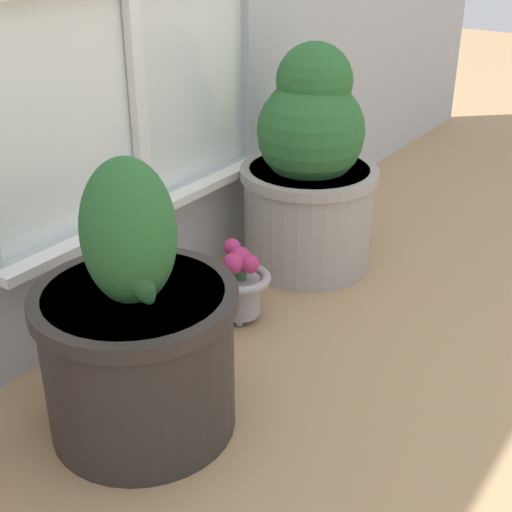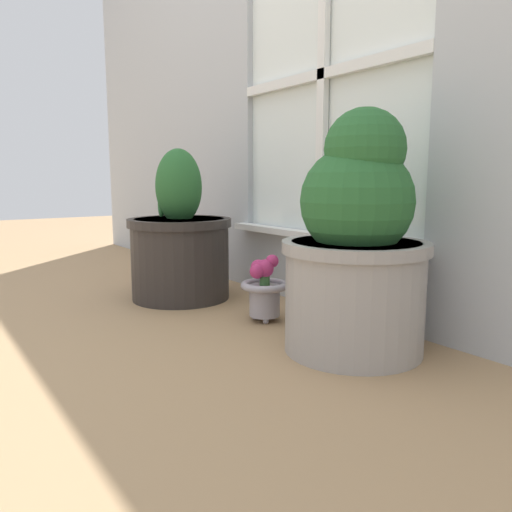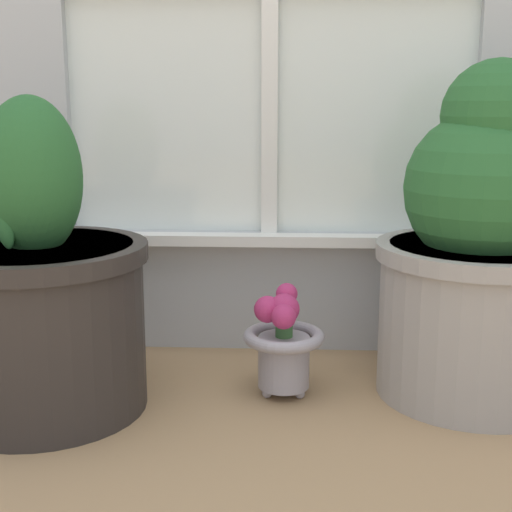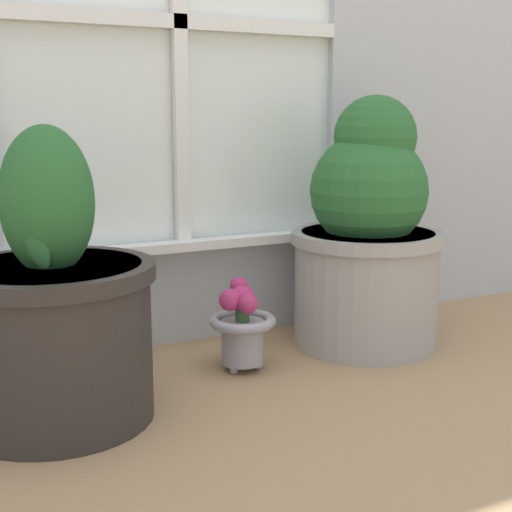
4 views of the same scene
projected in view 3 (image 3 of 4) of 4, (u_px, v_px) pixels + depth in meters
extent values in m
plane|color=tan|center=(259.00, 456.00, 1.18)|extent=(10.00, 10.00, 0.00)
cube|color=#B2B7BC|center=(269.00, 289.00, 1.68)|extent=(0.91, 0.05, 0.28)
cube|color=white|center=(269.00, 240.00, 1.61)|extent=(0.97, 0.06, 0.02)
cylinder|color=#2D2826|center=(42.00, 328.00, 1.33)|extent=(0.38, 0.38, 0.32)
cylinder|color=#2D2826|center=(37.00, 253.00, 1.30)|extent=(0.40, 0.40, 0.03)
cylinder|color=#38281E|center=(37.00, 247.00, 1.30)|extent=(0.35, 0.35, 0.01)
ellipsoid|color=#28602D|center=(32.00, 177.00, 1.27)|extent=(0.18, 0.18, 0.29)
ellipsoid|color=#28602D|center=(1.00, 213.00, 1.23)|extent=(0.09, 0.08, 0.14)
cylinder|color=#9E9993|center=(475.00, 320.00, 1.40)|extent=(0.37, 0.37, 0.30)
cylinder|color=#9E9993|center=(480.00, 252.00, 1.37)|extent=(0.40, 0.40, 0.03)
cylinder|color=#38281E|center=(480.00, 247.00, 1.37)|extent=(0.34, 0.34, 0.01)
sphere|color=#28602D|center=(484.00, 189.00, 1.34)|extent=(0.30, 0.30, 0.30)
sphere|color=#28602D|center=(498.00, 116.00, 1.32)|extent=(0.21, 0.21, 0.21)
sphere|color=#99939E|center=(284.00, 382.00, 1.46)|extent=(0.02, 0.02, 0.02)
sphere|color=#99939E|center=(267.00, 393.00, 1.40)|extent=(0.02, 0.02, 0.02)
sphere|color=#99939E|center=(300.00, 394.00, 1.40)|extent=(0.02, 0.02, 0.02)
cylinder|color=#99939E|center=(284.00, 361.00, 1.41)|extent=(0.10, 0.10, 0.10)
torus|color=#99939E|center=(284.00, 337.00, 1.40)|extent=(0.16, 0.16, 0.02)
cylinder|color=#386633|center=(284.00, 323.00, 1.39)|extent=(0.03, 0.03, 0.06)
sphere|color=#B22D66|center=(284.00, 309.00, 1.38)|extent=(0.06, 0.06, 0.06)
sphere|color=#B22D66|center=(287.00, 294.00, 1.41)|extent=(0.04, 0.04, 0.04)
sphere|color=#B22D66|center=(267.00, 309.00, 1.38)|extent=(0.05, 0.05, 0.05)
sphere|color=#B22D66|center=(284.00, 317.00, 1.36)|extent=(0.05, 0.05, 0.05)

